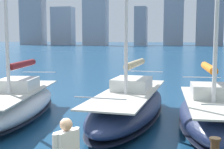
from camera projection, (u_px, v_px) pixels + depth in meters
name	position (u px, v px, depth m)	size (l,w,h in m)	color
city_skyline	(168.00, 15.00, 163.58)	(170.15, 22.40, 41.73)	#9499A3
sailboat_orange	(211.00, 113.00, 12.42)	(2.77, 7.39, 12.14)	navy
sailboat_tan	(129.00, 104.00, 14.34)	(3.41, 9.59, 12.02)	navy
sailboat_maroon	(15.00, 103.00, 14.55)	(3.82, 8.90, 12.52)	white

